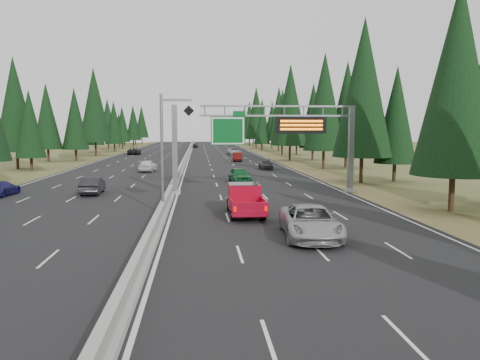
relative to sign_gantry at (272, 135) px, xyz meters
name	(u,v)px	position (x,y,z in m)	size (l,w,h in m)	color
road	(185,161)	(-8.92, 45.12, -5.23)	(32.00, 260.00, 0.08)	black
shoulder_right	(281,160)	(8.88, 45.12, -5.24)	(3.60, 260.00, 0.06)	olive
shoulder_left	(86,161)	(-26.72, 45.12, -5.24)	(3.60, 260.00, 0.06)	#4C5226
median_barrier	(185,159)	(-8.92, 45.12, -4.85)	(0.70, 260.00, 0.85)	gray
sign_gantry	(272,135)	(0.00, 0.00, 0.00)	(16.75, 0.98, 7.80)	slate
hov_sign_pole	(171,145)	(-8.33, -9.92, -0.54)	(2.80, 0.50, 8.00)	slate
tree_row_right	(312,109)	(13.07, 38.46, 3.89)	(11.56, 239.83, 18.29)	black
tree_row_left	(18,106)	(-30.65, 24.61, 3.62)	(11.22, 237.51, 18.97)	black
silver_minivan	(310,222)	(-0.68, -17.49, -4.34)	(2.81, 6.09, 1.69)	#9B9CA0
red_pickup	(245,197)	(-3.43, -10.20, -4.08)	(2.19, 6.15, 2.00)	black
car_ahead_green	(240,175)	(-2.14, 8.05, -4.36)	(1.95, 4.85, 1.65)	#16602E
car_ahead_dkred	(237,157)	(0.45, 41.95, -4.41)	(1.64, 4.70, 1.55)	#510E0B
car_ahead_dkgrey	(266,165)	(3.07, 24.72, -4.54)	(1.82, 4.48, 1.30)	#232325
car_ahead_white	(234,151)	(1.47, 62.91, -4.40)	(2.60, 5.64, 1.57)	silver
car_ahead_far	(195,145)	(-7.42, 103.76, -4.44)	(1.76, 4.37, 1.49)	black
car_onc_near	(93,185)	(-15.86, 0.76, -4.43)	(1.60, 4.58, 1.51)	black
car_onc_blue	(1,188)	(-23.41, 0.18, -4.55)	(1.80, 4.42, 1.28)	navy
car_onc_white	(148,166)	(-13.37, 22.68, -4.39)	(1.89, 4.69, 1.60)	silver
car_onc_far	(134,151)	(-20.95, 66.47, -4.38)	(2.68, 5.81, 1.61)	black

